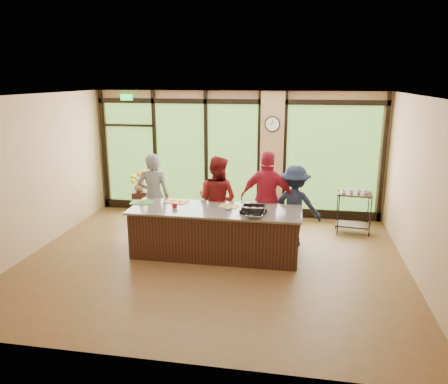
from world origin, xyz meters
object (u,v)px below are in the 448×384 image
at_px(island_base, 215,233).
at_px(roasting_pan, 253,212).
at_px(flower_stand, 140,206).
at_px(bar_cart, 354,207).
at_px(cook_right, 294,206).
at_px(cook_left, 154,196).

xyz_separation_m(island_base, roasting_pan, (0.73, -0.16, 0.52)).
xyz_separation_m(roasting_pan, flower_stand, (-2.85, 1.82, -0.59)).
xyz_separation_m(flower_stand, bar_cart, (4.83, 0.06, 0.22)).
distance_m(cook_right, bar_cart, 1.57).
height_order(island_base, bar_cart, bar_cart).
bearing_deg(island_base, bar_cart, 32.44).
bearing_deg(cook_right, bar_cart, -138.59).
bearing_deg(island_base, flower_stand, 141.95).
bearing_deg(flower_stand, cook_left, -75.14).
bearing_deg(cook_right, flower_stand, -8.39).
height_order(cook_right, flower_stand, cook_right).
height_order(roasting_pan, bar_cart, roasting_pan).
height_order(island_base, roasting_pan, roasting_pan).
bearing_deg(bar_cart, roasting_pan, -129.82).
distance_m(roasting_pan, flower_stand, 3.43).
bearing_deg(roasting_pan, bar_cart, 64.38).
bearing_deg(island_base, cook_left, 153.64).
distance_m(roasting_pan, bar_cart, 2.75).
xyz_separation_m(cook_right, roasting_pan, (-0.72, -0.96, 0.14)).
relative_size(cook_right, roasting_pan, 4.04).
xyz_separation_m(cook_left, bar_cart, (4.16, 1.00, -0.31)).
relative_size(cook_left, bar_cart, 1.83).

